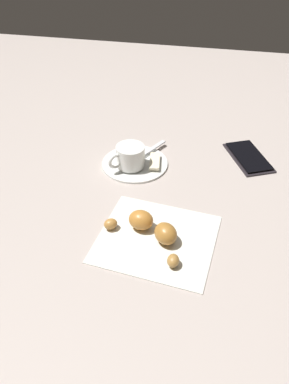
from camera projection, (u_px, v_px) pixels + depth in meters
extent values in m
plane|color=#AEA198|center=(145.00, 196.00, 0.75)|extent=(1.80, 1.80, 0.00)
cylinder|color=white|center=(135.00, 163.00, 0.83)|extent=(0.14, 0.14, 0.01)
cylinder|color=white|center=(130.00, 156.00, 0.81)|extent=(0.06, 0.06, 0.05)
cylinder|color=#412610|center=(130.00, 154.00, 0.80)|extent=(0.05, 0.05, 0.00)
torus|color=white|center=(116.00, 161.00, 0.79)|extent=(0.03, 0.03, 0.03)
cube|color=silver|center=(149.00, 151.00, 0.86)|extent=(0.10, 0.06, 0.00)
ellipsoid|color=silver|center=(128.00, 164.00, 0.82)|extent=(0.03, 0.03, 0.01)
cube|color=beige|center=(154.00, 161.00, 0.82)|extent=(0.06, 0.03, 0.01)
cube|color=silver|center=(157.00, 238.00, 0.66)|extent=(0.20, 0.21, 0.00)
ellipsoid|color=#A5763A|center=(173.00, 261.00, 0.61)|extent=(0.02, 0.02, 0.02)
ellipsoid|color=#A76E2E|center=(166.00, 234.00, 0.64)|extent=(0.06, 0.06, 0.03)
ellipsoid|color=#B8752F|center=(141.00, 220.00, 0.67)|extent=(0.04, 0.05, 0.03)
ellipsoid|color=#B27A3A|center=(111.00, 224.00, 0.67)|extent=(0.03, 0.03, 0.02)
cube|color=black|center=(248.00, 157.00, 0.85)|extent=(0.15, 0.12, 0.01)
cube|color=black|center=(249.00, 156.00, 0.85)|extent=(0.13, 0.11, 0.00)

